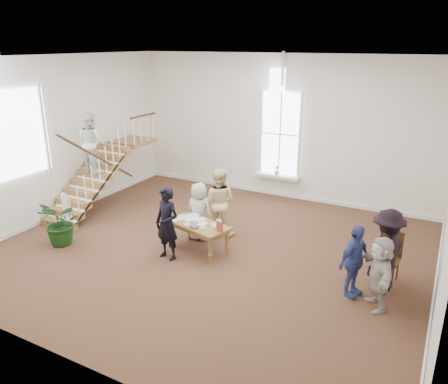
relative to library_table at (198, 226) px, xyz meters
The scene contains 12 objects.
ground 0.71m from the library_table, 44.35° to the left, with size 10.00×10.00×0.00m, color #4A2C1D.
room_shell 4.63m from the library_table, 87.17° to the left, with size 10.49×10.00×10.00m.
staircase 4.34m from the library_table, 166.72° to the left, with size 1.10×4.10×2.92m.
library_table is the anchor object (origin of this frame).
police_officer 0.82m from the library_table, 123.56° to the right, with size 0.63×0.42×1.73m, color black.
elderly_woman 0.69m from the library_table, 119.19° to the left, with size 0.73×0.48×1.50m, color #BAB6AC.
person_yellow 1.13m from the library_table, 91.74° to the left, with size 0.87×0.68×1.80m, color #FBE99D.
woman_cluster_a 3.73m from the library_table, ahead, with size 0.89×0.37×1.52m, color #384487.
woman_cluster_b 4.24m from the library_table, ahead, with size 1.14×0.66×1.77m, color black.
woman_cluster_c 4.25m from the library_table, ahead, with size 1.36×0.43×1.46m, color #BDB5AA.
floor_plant 3.43m from the library_table, 157.74° to the right, with size 1.05×0.91×1.16m, color #133410.
side_chair 4.30m from the library_table, ahead, with size 0.53×0.53×1.11m.
Camera 1 is at (4.82, -8.39, 4.83)m, focal length 35.00 mm.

